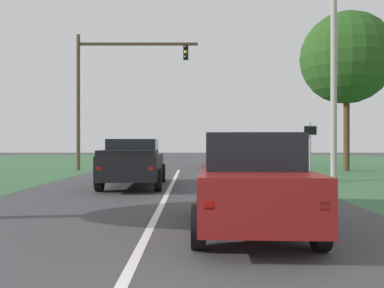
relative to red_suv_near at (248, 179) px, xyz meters
The scene contains 8 objects.
ground_plane 7.54m from the red_suv_near, 105.19° to the left, with size 120.00×120.00×0.00m, color #424244.
red_suv_near is the anchor object (origin of this frame).
pickup_truck_lead 8.48m from the red_suv_near, 113.69° to the left, with size 2.44×5.50×1.86m.
traffic_light 19.31m from the red_suv_near, 110.35° to the left, with size 7.76×0.40×8.65m.
keep_moving_sign 9.99m from the red_suv_near, 66.84° to the left, with size 0.60×0.09×2.60m.
oak_tree_right 19.45m from the red_suv_near, 63.21° to the left, with size 5.60×5.60×9.74m.
crossing_suv_far 21.40m from the red_suv_near, 83.65° to the left, with size 4.29×2.14×1.86m.
utility_pole_right 11.98m from the red_suv_near, 62.57° to the left, with size 0.28×0.28×8.37m, color #9E998E.
Camera 1 is at (0.83, -2.55, 1.68)m, focal length 37.20 mm.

